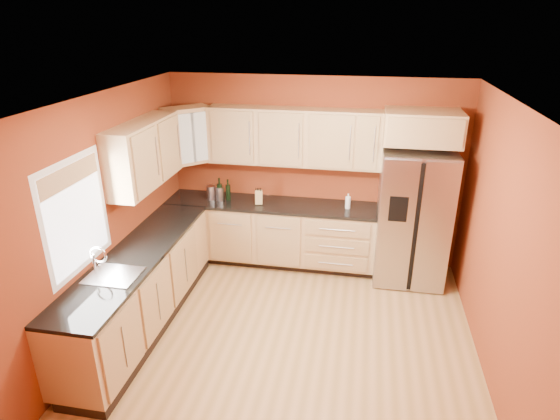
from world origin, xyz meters
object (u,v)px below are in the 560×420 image
at_px(soap_dispenser, 348,201).
at_px(knife_block, 259,197).
at_px(wine_bottle_a, 228,190).
at_px(refrigerator, 413,217).
at_px(canister_left, 220,194).

bearing_deg(soap_dispenser, knife_block, -177.20).
xyz_separation_m(wine_bottle_a, knife_block, (0.45, -0.06, -0.05)).
relative_size(refrigerator, wine_bottle_a, 5.90).
bearing_deg(refrigerator, canister_left, 178.97).
distance_m(refrigerator, wine_bottle_a, 2.51).
distance_m(refrigerator, knife_block, 2.05).
distance_m(refrigerator, canister_left, 2.61).
height_order(canister_left, soap_dispenser, soap_dispenser).
bearing_deg(knife_block, wine_bottle_a, 160.96).
bearing_deg(wine_bottle_a, canister_left, -166.12).
distance_m(knife_block, soap_dispenser, 1.21).
height_order(wine_bottle_a, knife_block, wine_bottle_a).
height_order(canister_left, wine_bottle_a, wine_bottle_a).
bearing_deg(canister_left, soap_dispenser, 0.79).
bearing_deg(canister_left, refrigerator, -1.03).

